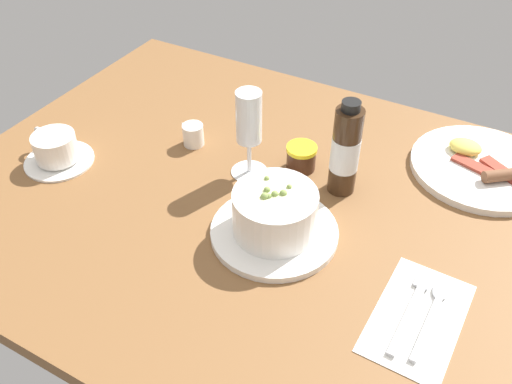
# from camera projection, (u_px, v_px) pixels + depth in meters

# --- Properties ---
(ground_plane) EXTENTS (1.10, 0.84, 0.03)m
(ground_plane) POSITION_uv_depth(u_px,v_px,m) (258.00, 204.00, 0.98)
(ground_plane) COLOR brown
(porridge_bowl) EXTENTS (0.21, 0.21, 0.09)m
(porridge_bowl) POSITION_uv_depth(u_px,v_px,m) (275.00, 216.00, 0.87)
(porridge_bowl) COLOR white
(porridge_bowl) RESTS_ON ground_plane
(cutlery_setting) EXTENTS (0.12, 0.20, 0.01)m
(cutlery_setting) POSITION_uv_depth(u_px,v_px,m) (419.00, 315.00, 0.77)
(cutlery_setting) COLOR white
(cutlery_setting) RESTS_ON ground_plane
(coffee_cup) EXTENTS (0.13, 0.13, 0.06)m
(coffee_cup) POSITION_uv_depth(u_px,v_px,m) (56.00, 150.00, 1.03)
(coffee_cup) COLOR white
(coffee_cup) RESTS_ON ground_plane
(creamer_jug) EXTENTS (0.05, 0.04, 0.05)m
(creamer_jug) POSITION_uv_depth(u_px,v_px,m) (193.00, 134.00, 1.07)
(creamer_jug) COLOR white
(creamer_jug) RESTS_ON ground_plane
(wine_glass) EXTENTS (0.07, 0.07, 0.17)m
(wine_glass) POSITION_uv_depth(u_px,v_px,m) (249.00, 123.00, 0.95)
(wine_glass) COLOR white
(wine_glass) RESTS_ON ground_plane
(jam_jar) EXTENTS (0.06, 0.06, 0.05)m
(jam_jar) POSITION_uv_depth(u_px,v_px,m) (301.00, 157.00, 1.01)
(jam_jar) COLOR #3E2215
(jam_jar) RESTS_ON ground_plane
(sauce_bottle_brown) EXTENTS (0.05, 0.05, 0.18)m
(sauce_bottle_brown) POSITION_uv_depth(u_px,v_px,m) (345.00, 151.00, 0.93)
(sauce_bottle_brown) COLOR #382314
(sauce_bottle_brown) RESTS_ON ground_plane
(breakfast_plate) EXTENTS (0.26, 0.26, 0.04)m
(breakfast_plate) POSITION_uv_depth(u_px,v_px,m) (481.00, 166.00, 1.02)
(breakfast_plate) COLOR white
(breakfast_plate) RESTS_ON ground_plane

